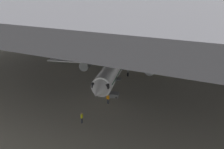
{
  "coord_description": "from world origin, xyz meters",
  "views": [
    {
      "loc": [
        21.72,
        -43.31,
        19.21
      ],
      "look_at": [
        0.48,
        -1.27,
        2.43
      ],
      "focal_mm": 40.45,
      "sensor_mm": 36.0,
      "label": 1
    }
  ],
  "objects": [
    {
      "name": "ground_plane",
      "position": [
        0.0,
        0.0,
        0.0
      ],
      "size": [
        110.0,
        110.0,
        0.0
      ],
      "primitive_type": "plane",
      "color": "gray"
    },
    {
      "name": "baggage_tug",
      "position": [
        5.1,
        10.4,
        0.53
      ],
      "size": [
        1.71,
        2.42,
        0.9
      ],
      "color": "yellow",
      "rests_on": "ground_plane"
    },
    {
      "name": "crew_worker_by_stairs",
      "position": [
        3.5,
        -8.81,
        1.0
      ],
      "size": [
        0.54,
        0.3,
        1.74
      ],
      "color": "#232838",
      "rests_on": "ground_plane"
    },
    {
      "name": "airplane_main",
      "position": [
        -0.65,
        2.92,
        3.29
      ],
      "size": [
        32.48,
        32.97,
        10.6
      ],
      "color": "white",
      "rests_on": "ground_plane"
    },
    {
      "name": "crew_worker_near_nose",
      "position": [
        3.07,
        -16.21,
        0.98
      ],
      "size": [
        0.27,
        0.55,
        1.7
      ],
      "color": "#232838",
      "rests_on": "ground_plane"
    },
    {
      "name": "airplane_distant",
      "position": [
        -31.61,
        39.63,
        3.26
      ],
      "size": [
        32.08,
        31.71,
        10.41
      ],
      "color": "white",
      "rests_on": "ground_plane"
    },
    {
      "name": "boarding_stairs",
      "position": [
        2.27,
        -5.93,
        0.72
      ],
      "size": [
        4.24,
        2.4,
        4.48
      ],
      "color": "slate",
      "rests_on": "ground_plane"
    }
  ]
}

